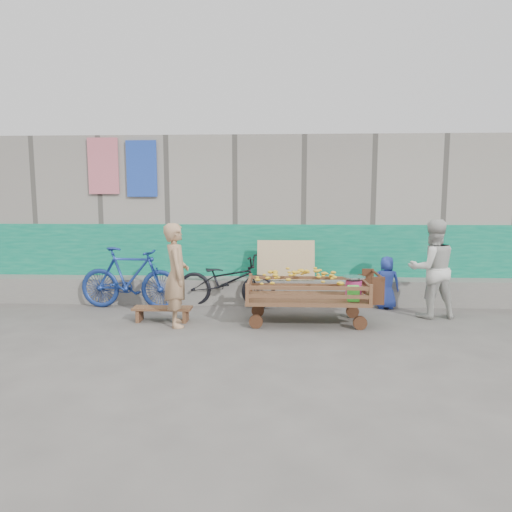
{
  "coord_description": "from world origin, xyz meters",
  "views": [
    {
      "loc": [
        0.14,
        -5.67,
        1.88
      ],
      "look_at": [
        -0.18,
        1.2,
        1.0
      ],
      "focal_mm": 32.0,
      "sensor_mm": 36.0,
      "label": 1
    }
  ],
  "objects_px": {
    "banana_cart": "(304,286)",
    "bicycle_dark": "(226,281)",
    "vendor_man": "(176,275)",
    "bicycle_blue": "(130,278)",
    "bench": "(162,311)",
    "woman": "(432,269)",
    "child": "(386,282)"
  },
  "relations": [
    {
      "from": "woman",
      "to": "bicycle_blue",
      "type": "height_order",
      "value": "woman"
    },
    {
      "from": "bench",
      "to": "vendor_man",
      "type": "height_order",
      "value": "vendor_man"
    },
    {
      "from": "woman",
      "to": "bench",
      "type": "bearing_deg",
      "value": -0.55
    },
    {
      "from": "vendor_man",
      "to": "banana_cart",
      "type": "bearing_deg",
      "value": -97.0
    },
    {
      "from": "child",
      "to": "bicycle_dark",
      "type": "bearing_deg",
      "value": 3.25
    },
    {
      "from": "banana_cart",
      "to": "bicycle_blue",
      "type": "bearing_deg",
      "value": 165.04
    },
    {
      "from": "woman",
      "to": "bicycle_dark",
      "type": "xyz_separation_m",
      "value": [
        -3.3,
        0.54,
        -0.32
      ]
    },
    {
      "from": "banana_cart",
      "to": "bicycle_dark",
      "type": "bearing_deg",
      "value": 142.76
    },
    {
      "from": "banana_cart",
      "to": "bicycle_dark",
      "type": "relative_size",
      "value": 1.13
    },
    {
      "from": "banana_cart",
      "to": "bicycle_dark",
      "type": "xyz_separation_m",
      "value": [
        -1.29,
        0.98,
        -0.11
      ]
    },
    {
      "from": "bicycle_dark",
      "to": "bicycle_blue",
      "type": "relative_size",
      "value": 0.99
    },
    {
      "from": "bicycle_dark",
      "to": "banana_cart",
      "type": "bearing_deg",
      "value": -117.38
    },
    {
      "from": "vendor_man",
      "to": "bicycle_dark",
      "type": "height_order",
      "value": "vendor_man"
    },
    {
      "from": "bench",
      "to": "bicycle_dark",
      "type": "height_order",
      "value": "bicycle_dark"
    },
    {
      "from": "vendor_man",
      "to": "bicycle_blue",
      "type": "xyz_separation_m",
      "value": [
        -1.03,
        1.01,
        -0.23
      ]
    },
    {
      "from": "vendor_man",
      "to": "bicycle_blue",
      "type": "height_order",
      "value": "vendor_man"
    },
    {
      "from": "vendor_man",
      "to": "bicycle_blue",
      "type": "distance_m",
      "value": 1.46
    },
    {
      "from": "banana_cart",
      "to": "woman",
      "type": "relative_size",
      "value": 1.27
    },
    {
      "from": "bench",
      "to": "banana_cart",
      "type": "bearing_deg",
      "value": 0.38
    },
    {
      "from": "banana_cart",
      "to": "child",
      "type": "xyz_separation_m",
      "value": [
        1.45,
        0.98,
        -0.12
      ]
    },
    {
      "from": "banana_cart",
      "to": "bench",
      "type": "bearing_deg",
      "value": -179.62
    },
    {
      "from": "vendor_man",
      "to": "child",
      "type": "distance_m",
      "value": 3.56
    },
    {
      "from": "bicycle_blue",
      "to": "bicycle_dark",
      "type": "bearing_deg",
      "value": -77.92
    },
    {
      "from": "bench",
      "to": "bicycle_blue",
      "type": "bearing_deg",
      "value": 133.5
    },
    {
      "from": "bicycle_dark",
      "to": "child",
      "type": "bearing_deg",
      "value": -80.13
    },
    {
      "from": "vendor_man",
      "to": "child",
      "type": "bearing_deg",
      "value": -84.02
    },
    {
      "from": "child",
      "to": "bicycle_blue",
      "type": "distance_m",
      "value": 4.37
    },
    {
      "from": "woman",
      "to": "child",
      "type": "distance_m",
      "value": 0.85
    },
    {
      "from": "banana_cart",
      "to": "bicycle_dark",
      "type": "height_order",
      "value": "bicycle_dark"
    },
    {
      "from": "bench",
      "to": "bicycle_dark",
      "type": "bearing_deg",
      "value": 48.62
    },
    {
      "from": "bench",
      "to": "bicycle_dark",
      "type": "distance_m",
      "value": 1.35
    },
    {
      "from": "bench",
      "to": "woman",
      "type": "bearing_deg",
      "value": 6.14
    }
  ]
}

